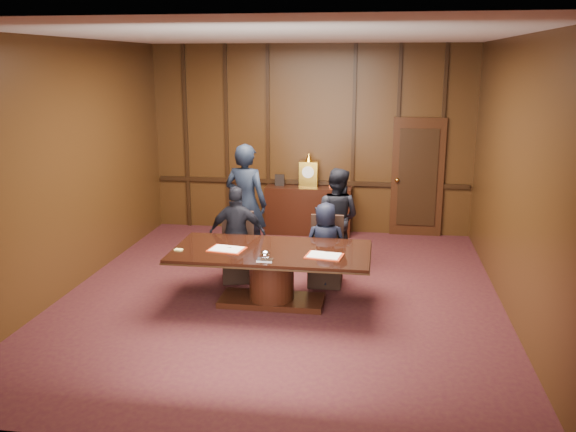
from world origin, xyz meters
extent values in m
plane|color=black|center=(0.00, 0.00, 0.00)|extent=(7.00, 7.00, 0.00)
plane|color=silver|center=(0.00, 0.00, 3.50)|extent=(7.00, 7.00, 0.00)
cube|color=black|center=(0.00, 3.50, 1.75)|extent=(6.00, 0.04, 3.50)
cube|color=black|center=(0.00, -3.50, 1.75)|extent=(6.00, 0.04, 3.50)
cube|color=black|center=(-3.00, 0.00, 1.75)|extent=(0.04, 7.00, 3.50)
cube|color=black|center=(3.00, 0.00, 1.75)|extent=(0.04, 7.00, 3.50)
cube|color=black|center=(0.00, 3.47, 0.95)|extent=(5.90, 0.05, 0.08)
cube|color=black|center=(2.00, 3.46, 1.10)|extent=(0.95, 0.06, 2.20)
sphere|color=gold|center=(1.63, 3.39, 1.05)|extent=(0.08, 0.08, 0.08)
cube|color=black|center=(0.00, 3.26, 0.45)|extent=(1.60, 0.45, 0.90)
cube|color=black|center=(-0.70, 3.26, 0.03)|extent=(0.12, 0.40, 0.06)
cube|color=black|center=(0.70, 3.26, 0.03)|extent=(0.12, 0.40, 0.06)
cube|color=gold|center=(0.00, 3.26, 1.14)|extent=(0.34, 0.18, 0.48)
cylinder|color=white|center=(0.00, 3.16, 1.20)|extent=(0.22, 0.03, 0.22)
cone|color=gold|center=(0.00, 3.26, 1.46)|extent=(0.14, 0.14, 0.16)
cube|color=black|center=(-0.55, 3.28, 1.01)|extent=(0.18, 0.04, 0.22)
cube|color=#E84A1B|center=(0.50, 3.28, 0.96)|extent=(0.22, 0.12, 0.12)
cube|color=black|center=(-0.08, -0.25, 0.04)|extent=(1.40, 0.60, 0.08)
cylinder|color=black|center=(-0.08, -0.25, 0.39)|extent=(0.60, 0.60, 0.62)
cube|color=black|center=(-0.08, -0.25, 0.71)|extent=(2.62, 1.32, 0.02)
cube|color=black|center=(-0.08, -0.25, 0.73)|extent=(2.60, 1.30, 0.06)
cube|color=#B32C10|center=(-0.66, -0.35, 0.77)|extent=(0.51, 0.40, 0.01)
cube|color=white|center=(-0.66, -0.35, 0.78)|extent=(0.44, 0.34, 0.01)
cube|color=#B32C10|center=(0.64, -0.43, 0.77)|extent=(0.50, 0.39, 0.01)
cube|color=white|center=(0.64, -0.43, 0.78)|extent=(0.44, 0.34, 0.01)
cube|color=white|center=(-0.08, -0.70, 0.77)|extent=(0.20, 0.14, 0.01)
ellipsoid|color=white|center=(-0.08, -0.70, 0.82)|extent=(0.13, 0.13, 0.10)
cube|color=#EEE174|center=(-1.29, -0.46, 0.77)|extent=(0.11, 0.09, 0.01)
cube|color=black|center=(-0.73, 0.60, 0.23)|extent=(0.58, 0.58, 0.46)
cube|color=black|center=(-0.78, 0.80, 0.72)|extent=(0.48, 0.18, 0.55)
cylinder|color=black|center=(-0.93, 0.40, 0.12)|extent=(0.04, 0.04, 0.23)
cylinder|color=black|center=(-0.53, 0.80, 0.12)|extent=(0.04, 0.04, 0.23)
cube|color=black|center=(0.57, 0.60, 0.23)|extent=(0.48, 0.48, 0.46)
cube|color=black|center=(0.57, 0.81, 0.72)|extent=(0.48, 0.06, 0.55)
cylinder|color=black|center=(0.37, 0.40, 0.12)|extent=(0.04, 0.04, 0.23)
cylinder|color=black|center=(0.77, 0.80, 0.12)|extent=(0.04, 0.04, 0.23)
imported|color=black|center=(-0.73, 0.55, 0.71)|extent=(0.86, 0.42, 1.43)
imported|color=black|center=(0.57, 0.55, 0.62)|extent=(0.65, 0.47, 1.23)
imported|color=black|center=(-0.80, 1.46, 0.97)|extent=(0.79, 0.61, 1.93)
imported|color=black|center=(0.65, 1.48, 0.79)|extent=(0.91, 0.80, 1.58)
camera|label=1|loc=(1.29, -7.84, 3.18)|focal=38.00mm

